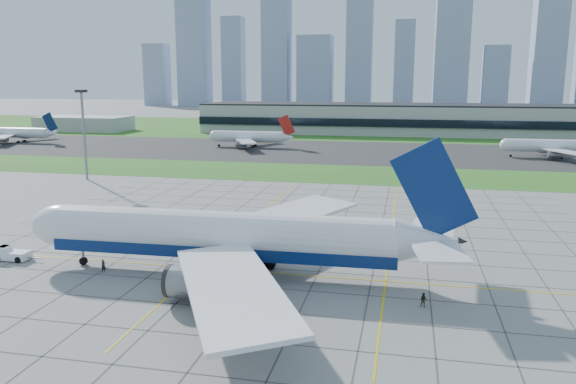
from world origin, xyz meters
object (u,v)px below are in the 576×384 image
distant_jet_0 (16,133)px  distant_jet_1 (250,137)px  light_mast (83,123)px  distant_jet_2 (554,146)px  airliner (225,237)px  crew_near (104,266)px  crew_far (424,300)px  pushback_tug (11,254)px

distant_jet_0 → distant_jet_1: size_ratio=1.00×
light_mast → distant_jet_2: size_ratio=0.60×
distant_jet_1 → distant_jet_2: bearing=-4.8°
airliner → crew_near: size_ratio=34.55×
crew_far → distant_jet_0: 239.15m
light_mast → distant_jet_0: (-86.28, 82.72, -11.70)m
crew_far → distant_jet_2: (50.16, 152.39, 3.54)m
crew_far → distant_jet_1: bearing=121.5°
distant_jet_0 → distant_jet_2: bearing=-1.4°
light_mast → distant_jet_0: bearing=136.2°
airliner → crew_far: airliner is taller
light_mast → distant_jet_2: bearing=28.2°
airliner → crew_near: airliner is taller
light_mast → distant_jet_0: light_mast is taller
light_mast → crew_near: light_mast is taller
pushback_tug → distant_jet_2: bearing=50.7°
airliner → distant_jet_2: size_ratio=1.58×
crew_far → pushback_tug: bearing=-176.7°
light_mast → pushback_tug: (29.10, -69.61, -15.19)m
airliner → distant_jet_1: size_ratio=1.58×
light_mast → airliner: bearing=-46.8°
crew_near → crew_far: bearing=-60.5°
airliner → crew_far: size_ratio=35.39×
airliner → pushback_tug: size_ratio=8.40×
airliner → distant_jet_0: 213.93m
pushback_tug → distant_jet_1: bearing=90.5°
light_mast → distant_jet_1: light_mast is taller
pushback_tug → crew_near: bearing=-8.7°
airliner → distant_jet_0: size_ratio=1.58×
crew_far → distant_jet_2: size_ratio=0.04×
crew_far → distant_jet_2: distant_jet_2 is taller
light_mast → crew_far: bearing=-39.0°
light_mast → pushback_tug: light_mast is taller
distant_jet_0 → distant_jet_2: 229.55m
airliner → distant_jet_2: 165.52m
light_mast → distant_jet_2: light_mast is taller
pushback_tug → distant_jet_0: size_ratio=0.19×
distant_jet_0 → distant_jet_1: 110.47m
pushback_tug → crew_near: 17.68m
distant_jet_2 → distant_jet_1: bearing=175.2°
pushback_tug → crew_near: size_ratio=4.11×
crew_near → distant_jet_2: 177.43m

